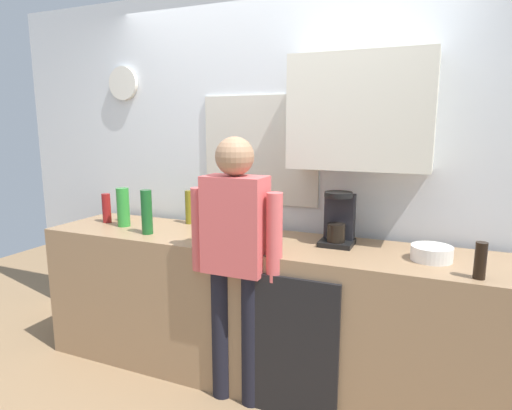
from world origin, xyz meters
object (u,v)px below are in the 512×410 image
at_px(coffee_maker, 338,221).
at_px(bottle_green_wine, 147,212).
at_px(mixing_bowl, 432,253).
at_px(person_at_sink, 235,250).
at_px(bottle_red_vinegar, 107,208).
at_px(bottle_dark_sauce, 480,261).
at_px(bottle_clear_soda, 123,207).
at_px(storage_canister, 270,232).
at_px(dish_soap, 258,229).
at_px(cup_yellow_cup, 123,215).
at_px(bottle_olive_oil, 189,207).

relative_size(coffee_maker, bottle_green_wine, 1.10).
bearing_deg(mixing_bowl, person_at_sink, -164.49).
bearing_deg(bottle_red_vinegar, coffee_maker, 2.85).
bearing_deg(bottle_dark_sauce, bottle_clear_soda, 174.88).
relative_size(bottle_clear_soda, storage_canister, 1.65).
height_order(bottle_clear_soda, dish_soap, bottle_clear_soda).
bearing_deg(cup_yellow_cup, bottle_olive_oil, 11.76).
xyz_separation_m(mixing_bowl, dish_soap, (-1.03, 0.00, 0.04)).
xyz_separation_m(bottle_green_wine, cup_yellow_cup, (-0.43, 0.27, -0.11)).
height_order(bottle_green_wine, cup_yellow_cup, bottle_green_wine).
xyz_separation_m(bottle_olive_oil, dish_soap, (0.66, -0.25, -0.05)).
bearing_deg(mixing_bowl, bottle_green_wine, -175.84).
bearing_deg(bottle_olive_oil, person_at_sink, -39.91).
relative_size(bottle_green_wine, cup_yellow_cup, 3.53).
bearing_deg(mixing_bowl, dish_soap, 179.92).
height_order(bottle_clear_soda, storage_canister, bottle_clear_soda).
xyz_separation_m(bottle_olive_oil, mixing_bowl, (1.69, -0.25, -0.08)).
height_order(coffee_maker, cup_yellow_cup, coffee_maker).
bearing_deg(bottle_dark_sauce, person_at_sink, -176.74).
bearing_deg(storage_canister, cup_yellow_cup, 170.91).
height_order(coffee_maker, bottle_green_wine, coffee_maker).
height_order(bottle_dark_sauce, bottle_clear_soda, bottle_clear_soda).
xyz_separation_m(coffee_maker, bottle_clear_soda, (-1.54, -0.14, -0.01)).
bearing_deg(bottle_green_wine, mixing_bowl, 4.16).
xyz_separation_m(bottle_olive_oil, storage_canister, (0.77, -0.32, -0.04)).
bearing_deg(cup_yellow_cup, bottle_dark_sauce, -8.31).
xyz_separation_m(cup_yellow_cup, person_at_sink, (1.17, -0.43, -0.03)).
relative_size(cup_yellow_cup, person_at_sink, 0.05).
relative_size(bottle_olive_oil, cup_yellow_cup, 2.94).
height_order(coffee_maker, bottle_dark_sauce, coffee_maker).
height_order(cup_yellow_cup, person_at_sink, person_at_sink).
relative_size(storage_canister, person_at_sink, 0.11).
bearing_deg(bottle_olive_oil, bottle_dark_sauce, -13.74).
xyz_separation_m(bottle_dark_sauce, bottle_green_wine, (-2.00, 0.09, 0.06)).
distance_m(bottle_clear_soda, bottle_olive_oil, 0.47).
distance_m(cup_yellow_cup, storage_canister, 1.32).
height_order(dish_soap, person_at_sink, person_at_sink).
bearing_deg(person_at_sink, coffee_maker, 48.32).
xyz_separation_m(bottle_red_vinegar, mixing_bowl, (2.28, -0.04, -0.07)).
height_order(bottle_green_wine, dish_soap, bottle_green_wine).
height_order(bottle_dark_sauce, bottle_green_wine, bottle_green_wine).
bearing_deg(mixing_bowl, bottle_clear_soda, -179.68).
relative_size(cup_yellow_cup, mixing_bowl, 0.39).
xyz_separation_m(bottle_red_vinegar, dish_soap, (1.26, -0.04, -0.03)).
bearing_deg(person_at_sink, bottle_red_vinegar, 174.09).
bearing_deg(bottle_green_wine, bottle_dark_sauce, -2.52).
xyz_separation_m(bottle_green_wine, dish_soap, (0.76, 0.13, -0.07)).
relative_size(bottle_dark_sauce, cup_yellow_cup, 2.12).
height_order(bottle_red_vinegar, bottle_green_wine, bottle_green_wine).
bearing_deg(cup_yellow_cup, coffee_maker, -0.48).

